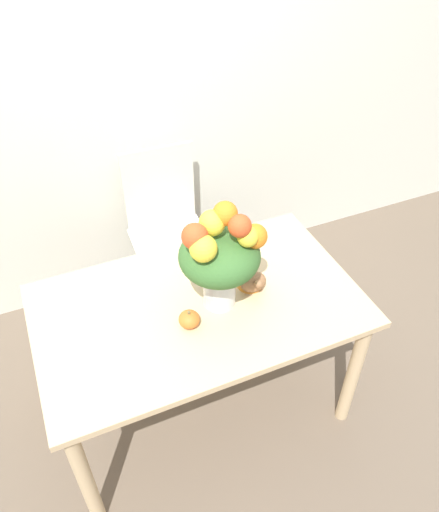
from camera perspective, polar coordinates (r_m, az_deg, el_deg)
ground_plane at (r=2.64m, az=-1.97°, el=-16.33°), size 12.00×12.00×0.00m
wall_back at (r=2.60m, az=-12.04°, el=20.61°), size 8.00×0.06×2.70m
dining_table at (r=2.14m, az=-2.35°, el=-7.30°), size 1.33×0.80×0.73m
flower_vase at (r=1.89m, az=0.07°, el=-0.07°), size 0.33×0.32×0.48m
pumpkin at (r=1.97m, az=-3.48°, el=-7.22°), size 0.08×0.08×0.08m
turkey_figurine at (r=2.11m, az=3.68°, el=-2.65°), size 0.11×0.15×0.09m
dining_chair_near_window at (r=2.82m, az=-5.87°, el=2.85°), size 0.43×0.43×0.95m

